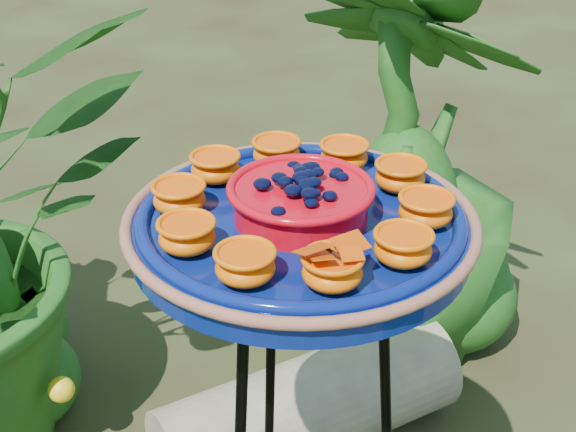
# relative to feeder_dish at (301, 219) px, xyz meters

# --- Properties ---
(feeder_dish) EXTENTS (0.44, 0.44, 0.10)m
(feeder_dish) POSITION_rel_feeder_dish_xyz_m (0.00, 0.00, 0.00)
(feeder_dish) COLOR navy
(feeder_dish) RESTS_ON tripod_stand
(driftwood_log) EXTENTS (0.69, 0.37, 0.22)m
(driftwood_log) POSITION_rel_feeder_dish_xyz_m (0.15, 0.44, -0.73)
(driftwood_log) COLOR tan
(driftwood_log) RESTS_ON ground
(shrub_back_right) EXTENTS (0.77, 0.77, 0.98)m
(shrub_back_right) POSITION_rel_feeder_dish_xyz_m (0.47, 0.74, -0.35)
(shrub_back_right) COLOR #1A4E14
(shrub_back_right) RESTS_ON ground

